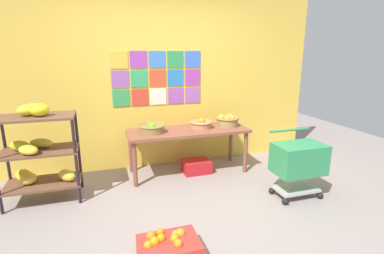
{
  "coord_description": "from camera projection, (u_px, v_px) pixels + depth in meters",
  "views": [
    {
      "loc": [
        -0.9,
        -2.64,
        1.74
      ],
      "look_at": [
        0.22,
        0.9,
        0.79
      ],
      "focal_mm": 27.15,
      "sensor_mm": 36.0,
      "label": 1
    }
  ],
  "objects": [
    {
      "name": "ground",
      "position": [
        198.0,
        219.0,
        3.14
      ],
      "size": [
        9.4,
        9.4,
        0.0
      ],
      "primitive_type": "plane",
      "color": "gray"
    },
    {
      "name": "back_wall_with_art",
      "position": [
        162.0,
        80.0,
        4.4
      ],
      "size": [
        4.97,
        0.07,
        2.67
      ],
      "color": "gold",
      "rests_on": "ground"
    },
    {
      "name": "banana_shelf_unit",
      "position": [
        37.0,
        150.0,
        3.4
      ],
      "size": [
        0.85,
        0.56,
        1.19
      ],
      "color": "black",
      "rests_on": "ground"
    },
    {
      "name": "display_table",
      "position": [
        188.0,
        134.0,
        4.23
      ],
      "size": [
        1.74,
        0.64,
        0.66
      ],
      "color": "brown",
      "rests_on": "ground"
    },
    {
      "name": "fruit_basket_back_left",
      "position": [
        201.0,
        123.0,
        4.31
      ],
      "size": [
        0.34,
        0.34,
        0.15
      ],
      "color": "#B07B4B",
      "rests_on": "display_table"
    },
    {
      "name": "fruit_basket_centre",
      "position": [
        227.0,
        120.0,
        4.41
      ],
      "size": [
        0.35,
        0.35,
        0.19
      ],
      "color": "#9A7B48",
      "rests_on": "display_table"
    },
    {
      "name": "fruit_basket_right",
      "position": [
        152.0,
        128.0,
        4.04
      ],
      "size": [
        0.36,
        0.36,
        0.13
      ],
      "color": "olive",
      "rests_on": "display_table"
    },
    {
      "name": "produce_crate_under_table",
      "position": [
        196.0,
        166.0,
        4.35
      ],
      "size": [
        0.4,
        0.31,
        0.18
      ],
      "primitive_type": "cube",
      "color": "red",
      "rests_on": "ground"
    },
    {
      "name": "orange_crate_foreground",
      "position": [
        169.0,
        249.0,
        2.48
      ],
      "size": [
        0.52,
        0.36,
        0.25
      ],
      "color": "red",
      "rests_on": "ground"
    },
    {
      "name": "shopping_cart",
      "position": [
        299.0,
        161.0,
        3.53
      ],
      "size": [
        0.6,
        0.43,
        0.82
      ],
      "rotation": [
        0.0,
        0.0,
        0.01
      ],
      "color": "black",
      "rests_on": "ground"
    }
  ]
}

